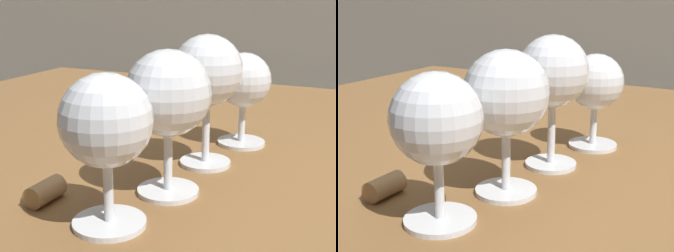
# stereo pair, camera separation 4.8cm
# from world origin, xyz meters

# --- Properties ---
(dining_table) EXTENTS (1.29, 0.85, 0.72)m
(dining_table) POSITION_xyz_m (0.00, 0.00, 0.63)
(dining_table) COLOR brown
(dining_table) RESTS_ON ground_plane
(wine_glass_pinot) EXTENTS (0.08, 0.08, 0.14)m
(wine_glass_pinot) POSITION_xyz_m (-0.05, -0.30, 0.81)
(wine_glass_pinot) COLOR white
(wine_glass_pinot) RESTS_ON dining_table
(wine_glass_merlot) EXTENTS (0.09, 0.09, 0.15)m
(wine_glass_merlot) POSITION_xyz_m (-0.04, -0.21, 0.82)
(wine_glass_merlot) COLOR white
(wine_glass_merlot) RESTS_ON dining_table
(wine_glass_chardonnay) EXTENTS (0.08, 0.08, 0.16)m
(wine_glass_chardonnay) POSITION_xyz_m (-0.03, -0.11, 0.83)
(wine_glass_chardonnay) COLOR white
(wine_glass_chardonnay) RESTS_ON dining_table
(wine_glass_rose) EXTENTS (0.07, 0.07, 0.12)m
(wine_glass_rose) POSITION_xyz_m (-0.01, -0.02, 0.80)
(wine_glass_rose) COLOR white
(wine_glass_rose) RESTS_ON dining_table
(cork) EXTENTS (0.02, 0.04, 0.02)m
(cork) POSITION_xyz_m (-0.14, -0.28, 0.73)
(cork) COLOR tan
(cork) RESTS_ON dining_table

